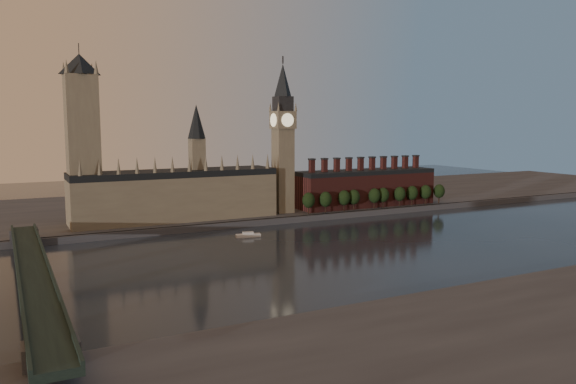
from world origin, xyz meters
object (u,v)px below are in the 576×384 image
at_px(westminster_bridge, 33,275).
at_px(river_boat, 248,235).
at_px(victoria_tower, 83,135).
at_px(big_ben, 283,136).

height_order(westminster_bridge, river_boat, westminster_bridge).
bearing_deg(victoria_tower, big_ben, -2.20).
bearing_deg(big_ben, river_boat, -133.87).
bearing_deg(westminster_bridge, big_ben, 34.33).
bearing_deg(victoria_tower, westminster_bridge, -106.56).
height_order(victoria_tower, westminster_bridge, victoria_tower).
relative_size(victoria_tower, big_ben, 1.01).
bearing_deg(river_boat, victoria_tower, 157.37).
height_order(victoria_tower, river_boat, victoria_tower).
distance_m(victoria_tower, westminster_bridge, 133.21).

